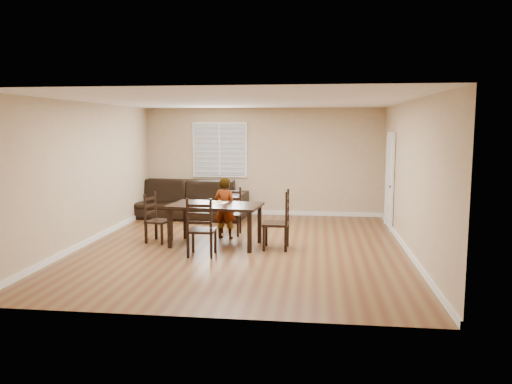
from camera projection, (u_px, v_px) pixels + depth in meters
The scene contains 11 objects.
ground at pixel (243, 247), 9.35m from camera, with size 7.00×7.00×0.00m, color brown.
room at pixel (246, 150), 9.29m from camera, with size 6.04×7.04×2.72m.
dining_table at pixel (215, 209), 9.39m from camera, with size 1.78×1.14×0.79m.
chair_near at pixel (231, 212), 10.45m from camera, with size 0.45×0.43×0.99m.
chair_far at pixel (200, 231), 8.55m from camera, with size 0.47×0.44×1.04m.
chair_left at pixel (154, 220), 9.73m from camera, with size 0.49×0.51×0.96m.
chair_right at pixel (283, 223), 9.13m from camera, with size 0.47×0.50×1.09m.
child at pixel (225, 208), 9.99m from camera, with size 0.45×0.30×1.24m, color gray.
napkin at pixel (218, 203), 9.56m from camera, with size 0.31×0.31×0.00m, color #ECE5CB.
donut at pixel (220, 202), 9.55m from camera, with size 0.09×0.09×0.03m.
sofa at pixel (183, 199), 12.35m from camera, with size 3.11×1.21×0.91m, color black.
Camera 1 is at (1.36, -9.04, 2.25)m, focal length 35.00 mm.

